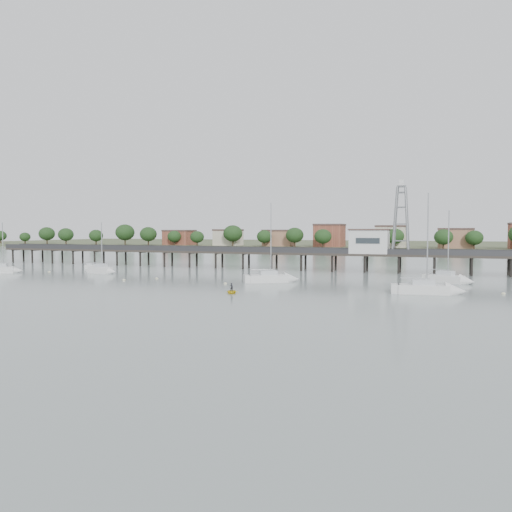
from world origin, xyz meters
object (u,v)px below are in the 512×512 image
at_px(sailboat_d, 435,290).
at_px(sailboat_c, 277,278).
at_px(sailboat_b, 104,270).
at_px(yellow_dinghy, 232,293).
at_px(lattice_tower, 401,220).
at_px(white_tender, 93,267).
at_px(pier, 260,253).
at_px(sailboat_a, 6,270).
at_px(sailboat_e, 453,279).

bearing_deg(sailboat_d, sailboat_c, 156.15).
relative_size(sailboat_b, yellow_dinghy, 4.01).
xyz_separation_m(lattice_tower, white_tender, (-67.74, -13.63, -10.63)).
relative_size(lattice_tower, white_tender, 3.76).
height_order(pier, white_tender, pier).
distance_m(lattice_tower, sailboat_a, 83.65).
bearing_deg(white_tender, lattice_tower, 1.37).
height_order(sailboat_a, white_tender, sailboat_a).
distance_m(lattice_tower, sailboat_e, 22.92).
distance_m(white_tender, yellow_dinghy, 56.06).
height_order(lattice_tower, white_tender, lattice_tower).
height_order(sailboat_b, yellow_dinghy, sailboat_b).
relative_size(sailboat_c, sailboat_a, 1.31).
relative_size(pier, white_tender, 36.35).
xyz_separation_m(sailboat_e, white_tender, (-77.64, 4.19, -0.17)).
bearing_deg(sailboat_c, lattice_tower, 23.99).
bearing_deg(sailboat_e, sailboat_d, -76.10).
xyz_separation_m(pier, sailboat_a, (-46.26, -29.02, -3.14)).
distance_m(sailboat_c, sailboat_b, 39.17).
relative_size(lattice_tower, sailboat_e, 1.18).
relative_size(sailboat_a, sailboat_b, 0.99).
bearing_deg(sailboat_e, sailboat_b, -152.82).
bearing_deg(yellow_dinghy, pier, 85.14).
relative_size(pier, lattice_tower, 9.68).
bearing_deg(sailboat_e, lattice_tower, 142.08).
distance_m(pier, yellow_dinghy, 44.79).
height_order(pier, yellow_dinghy, pier).
height_order(sailboat_c, sailboat_d, sailboat_d).
distance_m(sailboat_b, sailboat_d, 66.04).
bearing_deg(sailboat_c, sailboat_a, 151.96).
distance_m(sailboat_e, white_tender, 77.75).
bearing_deg(sailboat_e, sailboat_a, -149.70).
relative_size(sailboat_c, white_tender, 3.53).
xyz_separation_m(sailboat_b, white_tender, (-9.97, 9.12, -0.18)).
xyz_separation_m(lattice_tower, sailboat_a, (-77.76, -29.02, -10.45)).
distance_m(sailboat_a, sailboat_b, 20.95).
bearing_deg(sailboat_b, sailboat_e, 14.06).
distance_m(sailboat_e, yellow_dinghy, 39.25).
bearing_deg(yellow_dinghy, white_tender, 128.54).
xyz_separation_m(lattice_tower, yellow_dinghy, (-20.08, -43.15, -11.10)).
bearing_deg(white_tender, pier, 10.61).
bearing_deg(sailboat_d, sailboat_e, 73.40).
bearing_deg(pier, sailboat_c, -64.24).
height_order(lattice_tower, yellow_dinghy, lattice_tower).
xyz_separation_m(sailboat_e, yellow_dinghy, (-29.98, -25.32, -0.64)).
height_order(lattice_tower, sailboat_c, lattice_tower).
bearing_deg(yellow_dinghy, sailboat_a, 146.55).
xyz_separation_m(sailboat_c, sailboat_d, (26.06, -7.65, -0.00)).
relative_size(sailboat_b, sailboat_e, 0.86).
bearing_deg(yellow_dinghy, sailboat_e, 20.49).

